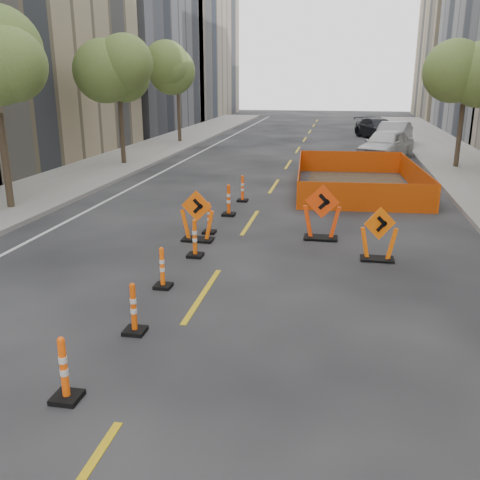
% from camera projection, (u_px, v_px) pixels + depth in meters
% --- Properties ---
extents(ground_plane, '(140.00, 140.00, 0.00)m').
position_uv_depth(ground_plane, '(133.00, 402.00, 7.63)').
color(ground_plane, black).
extents(sidewalk_left, '(4.00, 90.00, 0.15)m').
position_uv_depth(sidewalk_left, '(28.00, 196.00, 20.48)').
color(sidewalk_left, gray).
rests_on(sidewalk_left, ground).
extents(bld_left_d, '(12.00, 16.00, 14.00)m').
position_uv_depth(bld_left_d, '(112.00, 45.00, 45.43)').
color(bld_left_d, '#4C4C51').
rests_on(bld_left_d, ground).
extents(bld_left_e, '(12.00, 20.00, 20.00)m').
position_uv_depth(bld_left_e, '(170.00, 25.00, 59.96)').
color(bld_left_e, gray).
rests_on(bld_left_e, ground).
extents(tree_l_c, '(2.80, 2.80, 5.95)m').
position_uv_depth(tree_l_c, '(118.00, 75.00, 26.59)').
color(tree_l_c, '#382B1E').
rests_on(tree_l_c, ground).
extents(tree_l_d, '(2.80, 2.80, 5.95)m').
position_uv_depth(tree_l_d, '(178.00, 76.00, 35.98)').
color(tree_l_d, '#382B1E').
rests_on(tree_l_d, ground).
extents(tree_r_c, '(2.80, 2.80, 5.95)m').
position_uv_depth(tree_r_c, '(466.00, 75.00, 25.48)').
color(tree_r_c, '#382B1E').
rests_on(tree_r_c, ground).
extents(channelizer_2, '(0.39, 0.39, 1.00)m').
position_uv_depth(channelizer_2, '(64.00, 369.00, 7.53)').
color(channelizer_2, '#FB540A').
rests_on(channelizer_2, ground).
extents(channelizer_3, '(0.38, 0.38, 0.97)m').
position_uv_depth(channelizer_3, '(134.00, 308.00, 9.54)').
color(channelizer_3, '#D94A09').
rests_on(channelizer_3, ground).
extents(channelizer_4, '(0.37, 0.37, 0.94)m').
position_uv_depth(channelizer_4, '(162.00, 268.00, 11.62)').
color(channelizer_4, '#FF5C0A').
rests_on(channelizer_4, ground).
extents(channelizer_5, '(0.39, 0.39, 1.00)m').
position_uv_depth(channelizer_5, '(195.00, 238.00, 13.63)').
color(channelizer_5, '#DC5209').
rests_on(channelizer_5, ground).
extents(channelizer_6, '(0.37, 0.37, 0.95)m').
position_uv_depth(channelizer_6, '(209.00, 218.00, 15.71)').
color(channelizer_6, '#D54009').
rests_on(channelizer_6, ground).
extents(channelizer_7, '(0.42, 0.42, 1.06)m').
position_uv_depth(channelizer_7, '(229.00, 200.00, 17.71)').
color(channelizer_7, '#DA4509').
rests_on(channelizer_7, ground).
extents(channelizer_8, '(0.39, 0.39, 0.98)m').
position_uv_depth(channelizer_8, '(243.00, 188.00, 19.75)').
color(channelizer_8, '#F0470A').
rests_on(channelizer_8, ground).
extents(chevron_sign_left, '(1.01, 0.64, 1.46)m').
position_uv_depth(chevron_sign_left, '(197.00, 216.00, 14.91)').
color(chevron_sign_left, '#EA5709').
rests_on(chevron_sign_left, ground).
extents(chevron_sign_center, '(1.12, 0.75, 1.59)m').
position_uv_depth(chevron_sign_center, '(322.00, 212.00, 15.04)').
color(chevron_sign_center, '#E33A09').
rests_on(chevron_sign_center, ground).
extents(chevron_sign_right, '(1.07, 0.86, 1.39)m').
position_uv_depth(chevron_sign_right, '(379.00, 234.00, 13.31)').
color(chevron_sign_right, '#FF640A').
rests_on(chevron_sign_right, ground).
extents(safety_fence, '(5.25, 8.36, 1.01)m').
position_uv_depth(safety_fence, '(357.00, 176.00, 22.04)').
color(safety_fence, '#E45C0C').
rests_on(safety_fence, ground).
extents(parked_car_near, '(3.80, 5.31, 1.68)m').
position_uv_depth(parked_car_near, '(386.00, 145.00, 29.63)').
color(parked_car_near, silver).
rests_on(parked_car_near, ground).
extents(parked_car_mid, '(2.99, 5.24, 1.63)m').
position_uv_depth(parked_car_mid, '(393.00, 135.00, 34.69)').
color(parked_car_mid, gray).
rests_on(parked_car_mid, ground).
extents(parked_car_far, '(3.95, 5.48, 1.47)m').
position_uv_depth(parked_car_far, '(378.00, 128.00, 40.11)').
color(parked_car_far, black).
rests_on(parked_car_far, ground).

